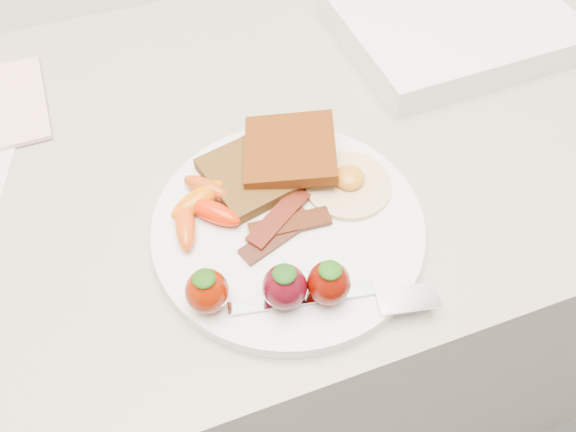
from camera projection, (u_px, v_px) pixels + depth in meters
name	position (u px, v px, depth m)	size (l,w,h in m)	color
counter	(250.00, 317.00, 1.01)	(2.00, 0.60, 0.90)	gray
plate	(288.00, 227.00, 0.56)	(0.27, 0.27, 0.02)	white
toast_lower	(253.00, 173.00, 0.58)	(0.09, 0.09, 0.01)	black
toast_upper	(290.00, 150.00, 0.58)	(0.09, 0.09, 0.01)	#3D1604
fried_egg	(348.00, 183.00, 0.58)	(0.12, 0.12, 0.02)	#F8F2B8
bacon_strips	(282.00, 226.00, 0.55)	(0.10, 0.07, 0.01)	black
baby_carrots	(201.00, 206.00, 0.55)	(0.07, 0.09, 0.02)	#E06300
strawberries	(274.00, 286.00, 0.49)	(0.14, 0.07, 0.05)	#791300
fork	(350.00, 298.00, 0.50)	(0.18, 0.07, 0.00)	silver
notepad	(1.00, 105.00, 0.67)	(0.10, 0.15, 0.01)	#FFBDC0
appliance	(452.00, 24.00, 0.74)	(0.29, 0.23, 0.04)	white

